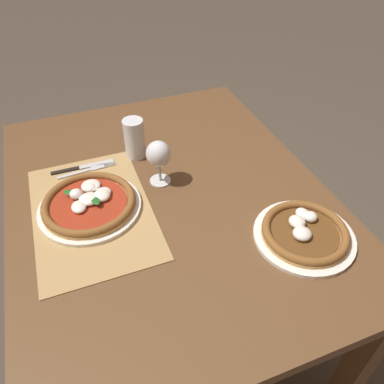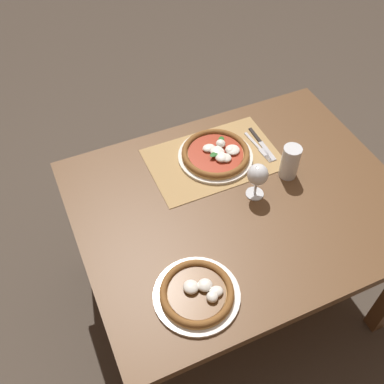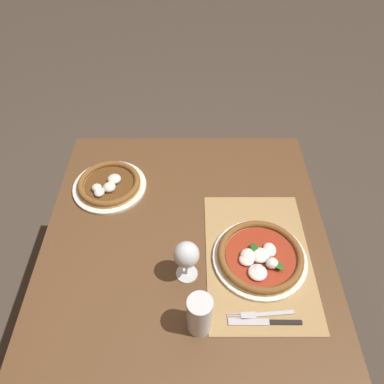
% 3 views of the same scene
% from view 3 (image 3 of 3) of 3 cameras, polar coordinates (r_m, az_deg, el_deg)
% --- Properties ---
extents(ground_plane, '(24.00, 24.00, 0.00)m').
position_cam_3_polar(ground_plane, '(1.93, -0.70, -21.97)').
color(ground_plane, '#473D33').
extents(dining_table, '(1.25, 0.99, 0.74)m').
position_cam_3_polar(dining_table, '(1.35, -0.95, -12.24)').
color(dining_table, brown).
rests_on(dining_table, ground).
extents(paper_placemat, '(0.54, 0.35, 0.00)m').
position_cam_3_polar(paper_placemat, '(1.28, 10.04, -9.85)').
color(paper_placemat, '#A88451').
rests_on(paper_placemat, dining_table).
extents(pizza_near, '(0.31, 0.31, 0.05)m').
position_cam_3_polar(pizza_near, '(1.26, 10.33, -9.68)').
color(pizza_near, silver).
rests_on(pizza_near, paper_placemat).
extents(pizza_far, '(0.29, 0.29, 0.05)m').
position_cam_3_polar(pizza_far, '(1.49, -12.51, 1.13)').
color(pizza_far, silver).
rests_on(pizza_far, dining_table).
extents(wine_glass, '(0.08, 0.08, 0.16)m').
position_cam_3_polar(wine_glass, '(1.14, -0.85, -9.70)').
color(wine_glass, silver).
rests_on(wine_glass, dining_table).
extents(pint_glass, '(0.07, 0.07, 0.15)m').
position_cam_3_polar(pint_glass, '(1.09, 1.17, -18.26)').
color(pint_glass, silver).
rests_on(pint_glass, dining_table).
extents(fork, '(0.03, 0.20, 0.00)m').
position_cam_3_polar(fork, '(1.18, 10.34, -17.91)').
color(fork, '#B7B7BC').
rests_on(fork, paper_placemat).
extents(knife, '(0.02, 0.22, 0.01)m').
position_cam_3_polar(knife, '(1.17, 11.05, -18.90)').
color(knife, black).
rests_on(knife, paper_placemat).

